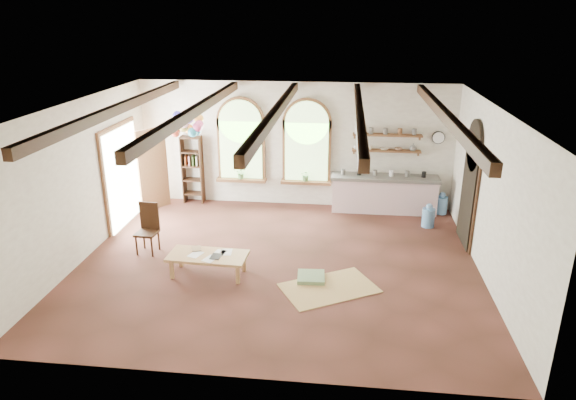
# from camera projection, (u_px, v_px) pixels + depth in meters

# --- Properties ---
(floor) EXTENTS (8.00, 8.00, 0.00)m
(floor) POSITION_uv_depth(u_px,v_px,m) (278.00, 263.00, 10.44)
(floor) COLOR brown
(floor) RESTS_ON ground
(ceiling_beams) EXTENTS (6.20, 6.80, 0.18)m
(ceiling_beams) POSITION_uv_depth(u_px,v_px,m) (277.00, 111.00, 9.37)
(ceiling_beams) COLOR #3A2312
(ceiling_beams) RESTS_ON ceiling
(window_left) EXTENTS (1.30, 0.28, 2.20)m
(window_left) POSITION_uv_depth(u_px,v_px,m) (241.00, 143.00, 13.22)
(window_left) COLOR brown
(window_left) RESTS_ON floor
(window_right) EXTENTS (1.30, 0.28, 2.20)m
(window_right) POSITION_uv_depth(u_px,v_px,m) (307.00, 145.00, 13.04)
(window_right) COLOR brown
(window_right) RESTS_ON floor
(left_doorway) EXTENTS (0.10, 1.90, 2.50)m
(left_doorway) POSITION_uv_depth(u_px,v_px,m) (122.00, 176.00, 12.14)
(left_doorway) COLOR brown
(left_doorway) RESTS_ON floor
(right_doorway) EXTENTS (0.10, 1.30, 2.40)m
(right_doorway) POSITION_uv_depth(u_px,v_px,m) (468.00, 195.00, 11.04)
(right_doorway) COLOR black
(right_doorway) RESTS_ON floor
(kitchen_counter) EXTENTS (2.68, 0.62, 0.94)m
(kitchen_counter) POSITION_uv_depth(u_px,v_px,m) (384.00, 194.00, 13.01)
(kitchen_counter) COLOR beige
(kitchen_counter) RESTS_ON floor
(wall_shelf_lower) EXTENTS (1.70, 0.24, 0.04)m
(wall_shelf_lower) POSITION_uv_depth(u_px,v_px,m) (386.00, 151.00, 12.81)
(wall_shelf_lower) COLOR brown
(wall_shelf_lower) RESTS_ON wall_back
(wall_shelf_upper) EXTENTS (1.70, 0.24, 0.04)m
(wall_shelf_upper) POSITION_uv_depth(u_px,v_px,m) (387.00, 135.00, 12.67)
(wall_shelf_upper) COLOR brown
(wall_shelf_upper) RESTS_ON wall_back
(wall_clock) EXTENTS (0.32, 0.04, 0.32)m
(wall_clock) POSITION_uv_depth(u_px,v_px,m) (438.00, 138.00, 12.62)
(wall_clock) COLOR black
(wall_clock) RESTS_ON wall_back
(bookshelf) EXTENTS (0.53, 0.32, 1.80)m
(bookshelf) POSITION_uv_depth(u_px,v_px,m) (193.00, 170.00, 13.51)
(bookshelf) COLOR #3A2312
(bookshelf) RESTS_ON floor
(coffee_table) EXTENTS (1.54, 0.76, 0.43)m
(coffee_table) POSITION_uv_depth(u_px,v_px,m) (208.00, 257.00, 9.86)
(coffee_table) COLOR tan
(coffee_table) RESTS_ON floor
(side_chair) EXTENTS (0.46, 0.46, 1.07)m
(side_chair) POSITION_uv_depth(u_px,v_px,m) (148.00, 238.00, 10.84)
(side_chair) COLOR #3A2312
(side_chair) RESTS_ON floor
(floor_mat) EXTENTS (1.98, 1.74, 0.02)m
(floor_mat) POSITION_uv_depth(u_px,v_px,m) (329.00, 288.00, 9.49)
(floor_mat) COLOR tan
(floor_mat) RESTS_ON floor
(floor_cushion) EXTENTS (0.54, 0.54, 0.09)m
(floor_cushion) POSITION_uv_depth(u_px,v_px,m) (311.00, 277.00, 9.80)
(floor_cushion) COLOR #69865C
(floor_cushion) RESTS_ON floor
(water_jug_a) EXTENTS (0.29, 0.29, 0.57)m
(water_jug_a) POSITION_uv_depth(u_px,v_px,m) (441.00, 204.00, 12.94)
(water_jug_a) COLOR #5F96CD
(water_jug_a) RESTS_ON floor
(water_jug_b) EXTENTS (0.30, 0.30, 0.58)m
(water_jug_b) POSITION_uv_depth(u_px,v_px,m) (428.00, 217.00, 12.14)
(water_jug_b) COLOR #5F96CD
(water_jug_b) RESTS_ON floor
(balloon_cluster) EXTENTS (0.74, 0.81, 1.14)m
(balloon_cluster) POSITION_uv_depth(u_px,v_px,m) (188.00, 124.00, 12.03)
(balloon_cluster) COLOR silver
(balloon_cluster) RESTS_ON floor
(table_book) EXTENTS (0.25, 0.30, 0.02)m
(table_book) POSITION_uv_depth(u_px,v_px,m) (192.00, 249.00, 10.05)
(table_book) COLOR olive
(table_book) RESTS_ON coffee_table
(tablet) EXTENTS (0.20, 0.27, 0.01)m
(tablet) POSITION_uv_depth(u_px,v_px,m) (216.00, 256.00, 9.76)
(tablet) COLOR black
(tablet) RESTS_ON coffee_table
(potted_plant_left) EXTENTS (0.27, 0.23, 0.30)m
(potted_plant_left) POSITION_uv_depth(u_px,v_px,m) (241.00, 173.00, 13.39)
(potted_plant_left) COLOR #598C4C
(potted_plant_left) RESTS_ON window_left
(potted_plant_right) EXTENTS (0.27, 0.23, 0.30)m
(potted_plant_right) POSITION_uv_depth(u_px,v_px,m) (306.00, 175.00, 13.21)
(potted_plant_right) COLOR #598C4C
(potted_plant_right) RESTS_ON window_right
(shelf_cup_a) EXTENTS (0.12, 0.10, 0.10)m
(shelf_cup_a) POSITION_uv_depth(u_px,v_px,m) (356.00, 147.00, 12.87)
(shelf_cup_a) COLOR white
(shelf_cup_a) RESTS_ON wall_shelf_lower
(shelf_cup_b) EXTENTS (0.10, 0.10, 0.09)m
(shelf_cup_b) POSITION_uv_depth(u_px,v_px,m) (370.00, 148.00, 12.83)
(shelf_cup_b) COLOR beige
(shelf_cup_b) RESTS_ON wall_shelf_lower
(shelf_bowl_a) EXTENTS (0.22, 0.22, 0.05)m
(shelf_bowl_a) POSITION_uv_depth(u_px,v_px,m) (384.00, 149.00, 12.80)
(shelf_bowl_a) COLOR beige
(shelf_bowl_a) RESTS_ON wall_shelf_lower
(shelf_bowl_b) EXTENTS (0.20, 0.20, 0.06)m
(shelf_bowl_b) POSITION_uv_depth(u_px,v_px,m) (399.00, 149.00, 12.76)
(shelf_bowl_b) COLOR #8C664C
(shelf_bowl_b) RESTS_ON wall_shelf_lower
(shelf_vase) EXTENTS (0.18, 0.18, 0.19)m
(shelf_vase) POSITION_uv_depth(u_px,v_px,m) (413.00, 147.00, 12.70)
(shelf_vase) COLOR slate
(shelf_vase) RESTS_ON wall_shelf_lower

